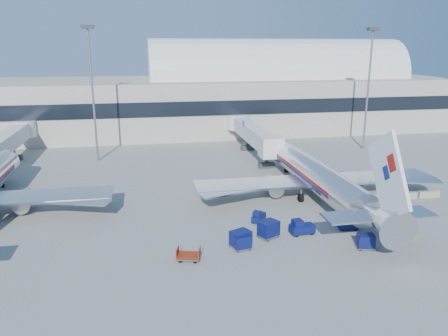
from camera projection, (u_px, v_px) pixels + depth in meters
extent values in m
plane|color=gray|center=(251.00, 216.00, 51.35)|extent=(260.00, 260.00, 0.00)
cube|color=#B2AA9E|center=(83.00, 107.00, 98.26)|extent=(170.00, 28.00, 12.00)
cube|color=black|center=(74.00, 112.00, 84.79)|extent=(170.00, 0.40, 3.00)
cylinder|color=silver|center=(276.00, 78.00, 104.71)|extent=(60.00, 18.00, 18.00)
cylinder|color=silver|center=(314.00, 174.00, 58.04)|extent=(3.80, 28.00, 3.80)
sphere|color=silver|center=(281.00, 150.00, 71.29)|extent=(3.72, 3.72, 3.72)
cone|color=silver|center=(381.00, 219.00, 41.85)|extent=(3.80, 6.00, 3.80)
cube|color=#AC120D|center=(311.00, 170.00, 58.92)|extent=(3.85, 20.16, 0.32)
cube|color=navy|center=(311.00, 173.00, 59.02)|extent=(3.85, 20.16, 0.32)
cube|color=white|center=(389.00, 176.00, 40.19)|extent=(0.35, 7.79, 8.74)
cube|color=silver|center=(379.00, 215.00, 42.27)|extent=(11.00, 3.00, 0.18)
cube|color=silver|center=(316.00, 180.00, 57.26)|extent=(32.00, 5.00, 0.28)
cylinder|color=#B7B7BC|center=(272.00, 186.00, 57.95)|extent=(2.10, 3.80, 2.10)
cylinder|color=#B7B7BC|center=(349.00, 181.00, 59.92)|extent=(2.10, 3.80, 2.10)
cylinder|color=black|center=(286.00, 169.00, 69.11)|extent=(0.40, 0.90, 0.90)
sphere|color=silver|center=(6.00, 162.00, 63.77)|extent=(3.72, 3.72, 3.72)
cylinder|color=#B7B7BC|center=(24.00, 201.00, 52.39)|extent=(2.10, 3.80, 2.10)
cylinder|color=black|center=(2.00, 184.00, 61.59)|extent=(0.40, 0.90, 0.90)
cube|color=silver|center=(252.00, 133.00, 80.03)|extent=(2.70, 24.00, 2.70)
cube|color=silver|center=(271.00, 147.00, 68.48)|extent=(3.40, 3.20, 3.20)
cylinder|color=silver|center=(238.00, 122.00, 90.91)|extent=(4.40, 4.40, 3.00)
cube|color=#2D2D30|center=(267.00, 157.00, 71.16)|extent=(0.50, 0.50, 3.00)
cube|color=#2D2D30|center=(266.00, 165.00, 71.52)|extent=(2.60, 1.00, 0.90)
cube|color=#2D2D30|center=(248.00, 141.00, 83.46)|extent=(0.50, 0.50, 3.00)
cube|color=#2D2D30|center=(248.00, 148.00, 83.82)|extent=(2.60, 1.00, 0.90)
cube|color=navy|center=(243.00, 123.00, 79.26)|extent=(0.12, 1.40, 0.90)
cube|color=silver|center=(7.00, 142.00, 72.50)|extent=(2.70, 24.00, 2.70)
cylinder|color=silver|center=(24.00, 129.00, 83.39)|extent=(4.40, 4.40, 3.00)
cube|color=#2D2D30|center=(13.00, 150.00, 75.93)|extent=(0.50, 0.50, 3.00)
cube|color=#2D2D30|center=(14.00, 158.00, 76.30)|extent=(2.60, 1.00, 0.90)
cylinder|color=slate|center=(93.00, 97.00, 73.20)|extent=(0.36, 0.36, 22.00)
cube|color=#2D2D30|center=(87.00, 27.00, 70.16)|extent=(2.00, 1.20, 0.60)
cylinder|color=slate|center=(368.00, 92.00, 82.16)|extent=(0.36, 0.36, 22.00)
cube|color=#2D2D30|center=(373.00, 29.00, 79.12)|extent=(2.00, 1.20, 0.60)
cube|color=#9E9E96|center=(383.00, 197.00, 56.35)|extent=(3.00, 0.55, 0.90)
cube|color=#9E9E96|center=(406.00, 196.00, 56.94)|extent=(3.00, 0.55, 0.90)
cube|color=#9E9E96|center=(429.00, 194.00, 57.53)|extent=(3.00, 0.55, 0.90)
cube|color=#091047|center=(302.00, 229.00, 46.25)|extent=(2.68, 1.53, 0.84)
cube|color=#091047|center=(298.00, 223.00, 45.91)|extent=(1.11, 1.21, 0.78)
cylinder|color=black|center=(307.00, 228.00, 47.03)|extent=(0.65, 0.31, 0.62)
cube|color=#091047|center=(348.00, 225.00, 47.46)|extent=(2.17, 1.24, 0.68)
cube|color=#091047|center=(344.00, 221.00, 47.27)|extent=(0.90, 0.98, 0.63)
cylinder|color=black|center=(353.00, 225.00, 47.98)|extent=(0.52, 0.25, 0.51)
cube|color=#091047|center=(259.00, 217.00, 49.53)|extent=(2.11, 2.38, 0.70)
cube|color=#091047|center=(257.00, 214.00, 48.97)|extent=(1.25, 1.22, 0.65)
cylinder|color=black|center=(257.00, 217.00, 50.42)|extent=(0.47, 0.55, 0.52)
cube|color=#091047|center=(269.00, 228.00, 45.29)|extent=(2.44, 2.27, 1.57)
cube|color=slate|center=(268.00, 235.00, 45.51)|extent=(2.56, 2.37, 0.11)
cylinder|color=black|center=(269.00, 232.00, 46.42)|extent=(0.46, 0.36, 0.43)
cube|color=#091047|center=(242.00, 241.00, 42.70)|extent=(1.83, 1.55, 1.30)
cube|color=slate|center=(242.00, 247.00, 42.87)|extent=(1.93, 1.62, 0.09)
cylinder|color=black|center=(245.00, 244.00, 43.55)|extent=(0.38, 0.21, 0.36)
cube|color=#091047|center=(241.00, 238.00, 43.08)|extent=(2.30, 2.11, 1.50)
cube|color=slate|center=(240.00, 245.00, 43.28)|extent=(2.42, 2.21, 0.10)
cylinder|color=black|center=(243.00, 241.00, 44.14)|extent=(0.44, 0.33, 0.41)
cube|color=#091047|center=(366.00, 241.00, 42.81)|extent=(1.85, 1.58, 1.29)
cube|color=slate|center=(365.00, 247.00, 42.98)|extent=(1.94, 1.64, 0.09)
cylinder|color=black|center=(370.00, 245.00, 43.44)|extent=(0.38, 0.22, 0.36)
cube|color=#091047|center=(392.00, 224.00, 46.49)|extent=(2.33, 2.16, 1.51)
cube|color=slate|center=(391.00, 231.00, 46.69)|extent=(2.45, 2.26, 0.10)
cylinder|color=black|center=(398.00, 230.00, 47.02)|extent=(0.44, 0.34, 0.42)
cube|color=slate|center=(189.00, 257.00, 40.63)|extent=(2.46, 1.98, 0.12)
cube|color=maroon|center=(188.00, 255.00, 40.58)|extent=(2.47, 2.03, 0.08)
cylinder|color=black|center=(197.00, 256.00, 41.13)|extent=(0.42, 0.25, 0.39)
imported|color=#98D616|center=(414.00, 231.00, 44.80)|extent=(0.79, 0.76, 1.82)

